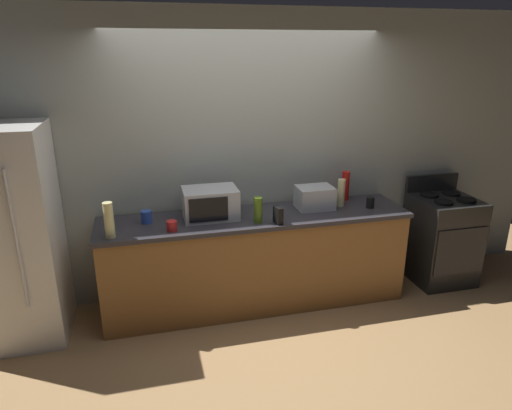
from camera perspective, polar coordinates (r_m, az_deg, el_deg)
name	(u,v)px	position (r m, az deg, el deg)	size (l,w,h in m)	color
ground_plane	(267,324)	(4.23, 1.37, -14.68)	(8.00, 8.00, 0.00)	#A87F51
back_wall	(246,157)	(4.42, -1.30, 5.98)	(6.40, 0.10, 2.70)	#9EA399
counter_run	(256,260)	(4.34, 0.00, -6.86)	(2.84, 0.64, 0.90)	brown
refrigerator	(10,237)	(4.20, -28.30, -3.51)	(0.72, 0.73, 1.80)	white
stove_range	(442,239)	(5.16, 22.14, -3.90)	(0.60, 0.61, 1.08)	black
microwave	(210,203)	(4.09, -5.74, 0.22)	(0.48, 0.35, 0.27)	#B7BABF
toaster_oven	(315,198)	(4.36, 7.34, 0.93)	(0.34, 0.26, 0.21)	#B7BABF
cordless_phone	(278,215)	(3.96, 2.78, -1.28)	(0.05, 0.11, 0.15)	black
bottle_vinegar	(109,220)	(3.82, -17.87, -1.81)	(0.08, 0.08, 0.30)	beige
bottle_hot_sauce	(345,186)	(4.64, 11.09, 2.37)	(0.08, 0.08, 0.29)	red
bottle_olive_oil	(258,210)	(3.97, 0.26, -0.61)	(0.08, 0.08, 0.23)	#4C6B19
bottle_hand_soap	(341,193)	(4.45, 10.57, 1.51)	(0.07, 0.07, 0.27)	beige
mug_black	(370,202)	(4.48, 14.06, 0.31)	(0.08, 0.08, 0.11)	black
mug_red	(172,226)	(3.87, -10.45, -2.57)	(0.09, 0.09, 0.09)	red
mug_blue	(146,217)	(4.09, -13.52, -1.44)	(0.09, 0.09, 0.11)	#2D4CB2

